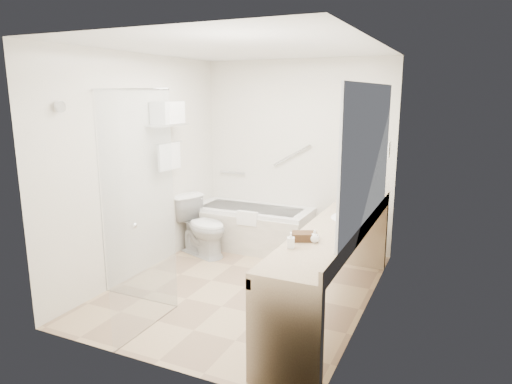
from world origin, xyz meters
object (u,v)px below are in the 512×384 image
at_px(toilet, 202,227).
at_px(amenity_basket, 305,236).
at_px(vanity_counter, 335,248).
at_px(water_bottle_left, 345,201).
at_px(bathtub, 252,227).

distance_m(toilet, amenity_basket, 2.33).
height_order(vanity_counter, amenity_basket, vanity_counter).
relative_size(vanity_counter, water_bottle_left, 13.71).
distance_m(toilet, water_bottle_left, 1.97).
relative_size(bathtub, amenity_basket, 7.75).
relative_size(amenity_basket, water_bottle_left, 1.05).
height_order(toilet, amenity_basket, amenity_basket).
bearing_deg(bathtub, amenity_basket, -53.60).
xyz_separation_m(vanity_counter, toilet, (-1.97, 0.85, -0.26)).
bearing_deg(toilet, vanity_counter, -93.43).
distance_m(amenity_basket, water_bottle_left, 1.20).
height_order(amenity_basket, water_bottle_left, water_bottle_left).
bearing_deg(vanity_counter, amenity_basket, -105.35).
bearing_deg(toilet, bathtub, -19.95).
height_order(toilet, water_bottle_left, water_bottle_left).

